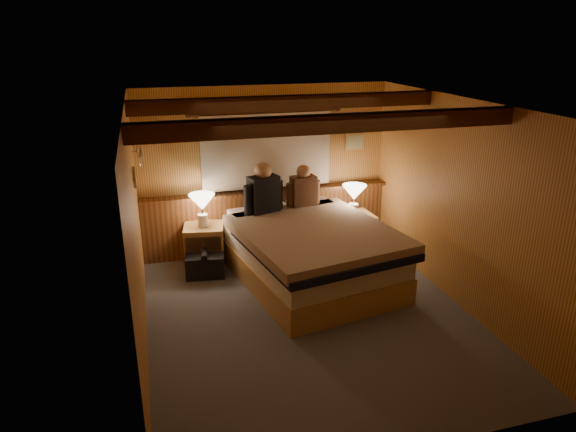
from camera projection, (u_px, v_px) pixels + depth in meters
name	position (u px, v px, depth m)	size (l,w,h in m)	color
floor	(310.00, 317.00, 5.86)	(4.20, 4.20, 0.00)	#484C55
ceiling	(313.00, 105.00, 5.05)	(4.20, 4.20, 0.00)	tan
wall_back	(266.00, 171.00, 7.36)	(3.60, 3.60, 0.00)	gold
wall_left	(136.00, 236.00, 4.99)	(4.20, 4.20, 0.00)	gold
wall_right	(460.00, 204.00, 5.92)	(4.20, 4.20, 0.00)	gold
wall_front	(407.00, 319.00, 3.55)	(3.60, 3.60, 0.00)	gold
wainscot	(267.00, 219.00, 7.54)	(3.60, 0.23, 0.94)	brown
curtain_window	(266.00, 149.00, 7.18)	(2.18, 0.09, 1.11)	#4D2613
ceiling_beams	(309.00, 112.00, 5.22)	(3.60, 1.65, 0.16)	#4D2613
coat_rail	(139.00, 154.00, 6.28)	(0.05, 0.55, 0.24)	silver
framed_print	(355.00, 142.00, 7.56)	(0.30, 0.04, 0.25)	tan
bed	(311.00, 253.00, 6.57)	(2.08, 2.53, 0.77)	#B77F4E
nightstand_left	(204.00, 246.00, 7.09)	(0.60, 0.56, 0.58)	#B77F4E
nightstand_right	(353.00, 234.00, 7.48)	(0.56, 0.51, 0.60)	#B77F4E
lamp_left	(202.00, 204.00, 6.86)	(0.35, 0.35, 0.46)	silver
lamp_right	(354.00, 194.00, 7.24)	(0.34, 0.34, 0.45)	silver
person_left	(263.00, 192.00, 6.88)	(0.57, 0.34, 0.71)	black
person_right	(303.00, 189.00, 7.15)	(0.50, 0.24, 0.61)	#4F321F
duffel_bag	(205.00, 265.00, 6.80)	(0.54, 0.36, 0.36)	black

